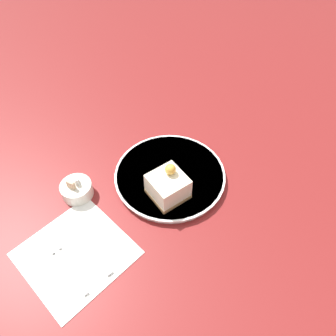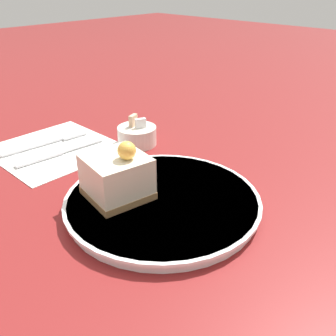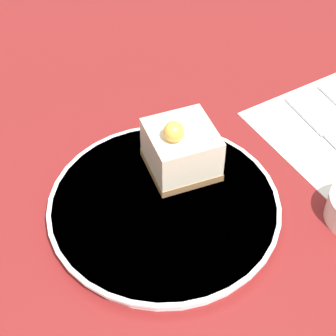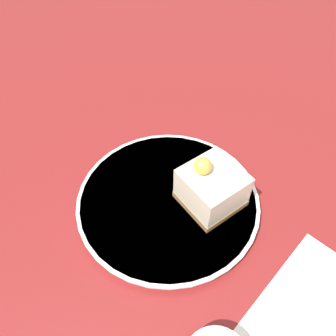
# 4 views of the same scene
# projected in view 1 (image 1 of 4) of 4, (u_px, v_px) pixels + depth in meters

# --- Properties ---
(ground_plane) EXTENTS (4.00, 4.00, 0.00)m
(ground_plane) POSITION_uv_depth(u_px,v_px,m) (164.00, 183.00, 0.81)
(ground_plane) COLOR maroon
(plate) EXTENTS (0.27, 0.27, 0.02)m
(plate) POSITION_uv_depth(u_px,v_px,m) (170.00, 176.00, 0.81)
(plate) COLOR white
(plate) RESTS_ON ground_plane
(cake_slice) EXTENTS (0.09, 0.09, 0.09)m
(cake_slice) POSITION_uv_depth(u_px,v_px,m) (168.00, 186.00, 0.74)
(cake_slice) COLOR olive
(cake_slice) RESTS_ON plate
(napkin) EXTENTS (0.21, 0.20, 0.00)m
(napkin) POSITION_uv_depth(u_px,v_px,m) (77.00, 254.00, 0.69)
(napkin) COLOR white
(napkin) RESTS_ON ground_plane
(fork) EXTENTS (0.03, 0.17, 0.00)m
(fork) POSITION_uv_depth(u_px,v_px,m) (61.00, 257.00, 0.68)
(fork) COLOR silver
(fork) RESTS_ON napkin
(knife) EXTENTS (0.03, 0.17, 0.00)m
(knife) POSITION_uv_depth(u_px,v_px,m) (92.00, 250.00, 0.69)
(knife) COLOR silver
(knife) RESTS_ON napkin
(sugar_bowl) EXTENTS (0.07, 0.07, 0.06)m
(sugar_bowl) POSITION_uv_depth(u_px,v_px,m) (77.00, 189.00, 0.78)
(sugar_bowl) COLOR silver
(sugar_bowl) RESTS_ON ground_plane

